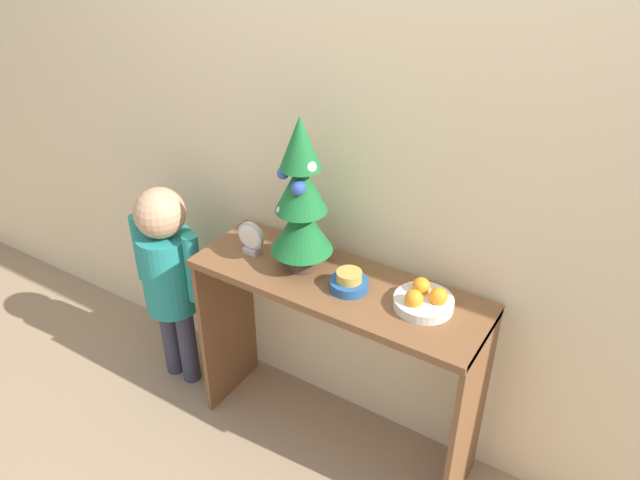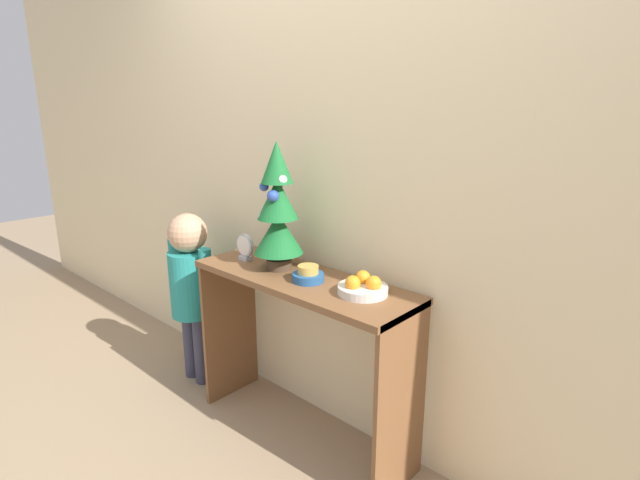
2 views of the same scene
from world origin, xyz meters
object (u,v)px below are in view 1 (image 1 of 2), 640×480
at_px(fruit_bowl, 424,300).
at_px(desk_clock, 251,238).
at_px(singing_bowl, 349,282).
at_px(child_figure, 168,267).
at_px(mini_tree, 301,200).

relative_size(fruit_bowl, desk_clock, 1.56).
bearing_deg(singing_bowl, child_figure, -177.12).
height_order(fruit_bowl, desk_clock, desk_clock).
distance_m(fruit_bowl, child_figure, 1.14).
relative_size(mini_tree, desk_clock, 4.48).
bearing_deg(singing_bowl, mini_tree, 172.81).
distance_m(fruit_bowl, singing_bowl, 0.27).
distance_m(singing_bowl, child_figure, 0.89).
bearing_deg(fruit_bowl, desk_clock, -176.87).
distance_m(mini_tree, singing_bowl, 0.33).
xyz_separation_m(fruit_bowl, singing_bowl, (-0.26, -0.04, -0.00)).
bearing_deg(mini_tree, singing_bowl, -7.19).
bearing_deg(singing_bowl, fruit_bowl, 9.38).
bearing_deg(child_figure, desk_clock, 6.54).
bearing_deg(fruit_bowl, child_figure, -175.58).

